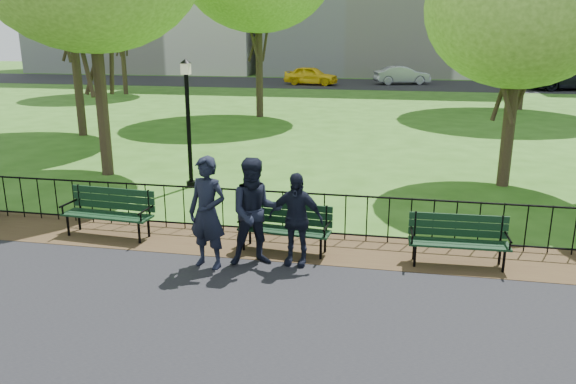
% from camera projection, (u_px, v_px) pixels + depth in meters
% --- Properties ---
extents(ground, '(120.00, 120.00, 0.00)m').
position_uv_depth(ground, '(245.00, 278.00, 9.01)').
color(ground, '#2C5616').
extents(dirt_strip, '(60.00, 1.60, 0.01)m').
position_uv_depth(dirt_strip, '(267.00, 244.00, 10.42)').
color(dirt_strip, '#362416').
rests_on(dirt_strip, ground).
extents(far_street, '(70.00, 9.00, 0.01)m').
position_uv_depth(far_street, '(369.00, 84.00, 42.02)').
color(far_street, black).
rests_on(far_street, ground).
extents(iron_fence, '(24.06, 0.06, 1.00)m').
position_uv_depth(iron_fence, '(273.00, 211.00, 10.76)').
color(iron_fence, black).
rests_on(iron_fence, ground).
extents(park_bench_main, '(1.69, 0.67, 0.93)m').
position_uv_depth(park_bench_main, '(270.00, 220.00, 9.99)').
color(park_bench_main, black).
rests_on(park_bench_main, ground).
extents(park_bench_left_a, '(1.79, 0.67, 1.00)m').
position_uv_depth(park_bench_left_a, '(110.00, 207.00, 10.73)').
color(park_bench_left_a, black).
rests_on(park_bench_left_a, ground).
extents(park_bench_right_a, '(1.65, 0.56, 0.93)m').
position_uv_depth(park_bench_right_a, '(458.00, 235.00, 9.39)').
color(park_bench_right_a, black).
rests_on(park_bench_right_a, ground).
extents(lamppost, '(0.29, 0.29, 3.18)m').
position_uv_depth(lamppost, '(188.00, 119.00, 13.82)').
color(lamppost, black).
rests_on(lamppost, ground).
extents(tree_near_e, '(4.51, 4.51, 6.29)m').
position_uv_depth(tree_near_e, '(522.00, 7.00, 13.22)').
color(tree_near_e, '#2D2116').
rests_on(tree_near_e, ground).
extents(person_left, '(0.78, 0.61, 1.88)m').
position_uv_depth(person_left, '(208.00, 213.00, 9.18)').
color(person_left, black).
rests_on(person_left, asphalt_path).
extents(person_mid, '(1.00, 0.75, 1.84)m').
position_uv_depth(person_mid, '(256.00, 212.00, 9.28)').
color(person_mid, black).
rests_on(person_mid, asphalt_path).
extents(person_right, '(0.96, 0.46, 1.59)m').
position_uv_depth(person_right, '(296.00, 219.00, 9.32)').
color(person_right, black).
rests_on(person_right, asphalt_path).
extents(taxi, '(4.15, 2.19, 1.35)m').
position_uv_depth(taxi, '(311.00, 76.00, 41.28)').
color(taxi, yellow).
rests_on(taxi, far_street).
extents(sedan_silver, '(4.30, 2.56, 1.34)m').
position_uv_depth(sedan_silver, '(402.00, 75.00, 41.70)').
color(sedan_silver, '#96999D').
rests_on(sedan_silver, far_street).
extents(sedan_dark, '(6.18, 3.84, 1.67)m').
position_uv_depth(sedan_dark, '(568.00, 77.00, 37.69)').
color(sedan_dark, black).
rests_on(sedan_dark, far_street).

